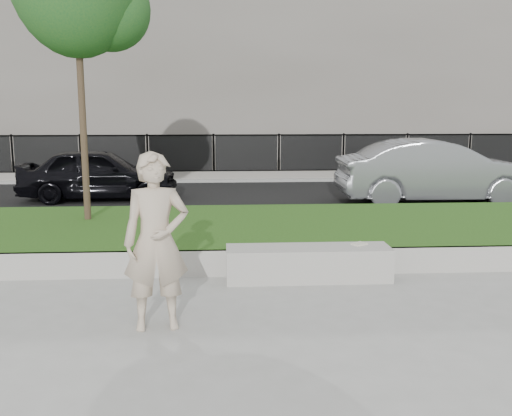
{
  "coord_description": "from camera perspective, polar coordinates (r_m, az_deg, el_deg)",
  "views": [
    {
      "loc": [
        -0.33,
        -7.18,
        2.49
      ],
      "look_at": [
        0.17,
        1.2,
        1.0
      ],
      "focal_mm": 40.0,
      "sensor_mm": 36.0,
      "label": 1
    }
  ],
  "objects": [
    {
      "name": "ground",
      "position": [
        7.61,
        -0.75,
        -9.05
      ],
      "size": [
        90.0,
        90.0,
        0.0
      ],
      "primitive_type": "plane",
      "color": "gray",
      "rests_on": "ground"
    },
    {
      "name": "grass_bank",
      "position": [
        10.44,
        -1.53,
        -2.62
      ],
      "size": [
        34.0,
        4.0,
        0.4
      ],
      "primitive_type": "cube",
      "color": "#183A0E",
      "rests_on": "ground"
    },
    {
      "name": "grass_kerb",
      "position": [
        8.54,
        -1.09,
        -5.5
      ],
      "size": [
        34.0,
        0.08,
        0.4
      ],
      "primitive_type": "cube",
      "color": "#9F9D95",
      "rests_on": "ground"
    },
    {
      "name": "street",
      "position": [
        15.88,
        -2.21,
        1.1
      ],
      "size": [
        34.0,
        7.0,
        0.04
      ],
      "primitive_type": "cube",
      "color": "black",
      "rests_on": "ground"
    },
    {
      "name": "far_pavement",
      "position": [
        20.33,
        -2.49,
        3.18
      ],
      "size": [
        34.0,
        3.0,
        0.12
      ],
      "primitive_type": "cube",
      "color": "gray",
      "rests_on": "ground"
    },
    {
      "name": "iron_fence",
      "position": [
        19.28,
        -2.45,
        4.25
      ],
      "size": [
        32.0,
        0.3,
        1.5
      ],
      "color": "slate",
      "rests_on": "far_pavement"
    },
    {
      "name": "building_facade",
      "position": [
        27.3,
        -2.84,
        15.32
      ],
      "size": [
        34.0,
        10.0,
        10.0
      ],
      "primitive_type": "cube",
      "color": "#666059",
      "rests_on": "ground"
    },
    {
      "name": "stone_bench",
      "position": [
        8.38,
        5.25,
        -5.53
      ],
      "size": [
        2.39,
        0.6,
        0.49
      ],
      "primitive_type": "cube",
      "color": "#9F9D95",
      "rests_on": "ground"
    },
    {
      "name": "man",
      "position": [
        6.48,
        -9.94,
        -3.34
      ],
      "size": [
        0.8,
        0.58,
        2.01
      ],
      "primitive_type": "imported",
      "rotation": [
        0.0,
        0.0,
        0.14
      ],
      "color": "#BFAC93",
      "rests_on": "ground"
    },
    {
      "name": "book",
      "position": [
        8.56,
        10.29,
        -3.55
      ],
      "size": [
        0.26,
        0.25,
        0.02
      ],
      "primitive_type": "cube",
      "rotation": [
        0.0,
        0.0,
        0.61
      ],
      "color": "beige",
      "rests_on": "stone_bench"
    },
    {
      "name": "car_dark",
      "position": [
        15.76,
        -15.44,
        3.32
      ],
      "size": [
        4.18,
        1.83,
        1.4
      ],
      "primitive_type": "imported",
      "rotation": [
        0.0,
        0.0,
        1.61
      ],
      "color": "black",
      "rests_on": "street"
    },
    {
      "name": "car_silver",
      "position": [
        15.32,
        17.55,
        3.48
      ],
      "size": [
        5.0,
        1.81,
        1.64
      ],
      "primitive_type": "imported",
      "rotation": [
        0.0,
        0.0,
        1.55
      ],
      "color": "gray",
      "rests_on": "street"
    }
  ]
}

